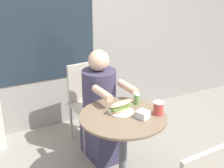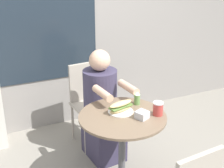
{
  "view_description": "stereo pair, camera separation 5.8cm",
  "coord_description": "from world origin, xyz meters",
  "px_view_note": "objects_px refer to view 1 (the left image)",
  "views": [
    {
      "loc": [
        -1.07,
        -1.96,
        1.9
      ],
      "look_at": [
        0.0,
        0.2,
        0.92
      ],
      "focal_mm": 50.0,
      "sensor_mm": 36.0,
      "label": 1
    },
    {
      "loc": [
        -1.02,
        -1.98,
        1.9
      ],
      "look_at": [
        0.0,
        0.2,
        0.92
      ],
      "focal_mm": 50.0,
      "sensor_mm": 36.0,
      "label": 2
    }
  ],
  "objects_px": {
    "diner_chair": "(87,96)",
    "condiment_bottle": "(137,98)",
    "seated_diner": "(101,113)",
    "drink_cup": "(158,108)",
    "sandwich_on_plate": "(121,107)",
    "cafe_table": "(123,136)"
  },
  "relations": [
    {
      "from": "cafe_table",
      "to": "drink_cup",
      "type": "bearing_deg",
      "value": -22.72
    },
    {
      "from": "drink_cup",
      "to": "condiment_bottle",
      "type": "bearing_deg",
      "value": 102.78
    },
    {
      "from": "seated_diner",
      "to": "drink_cup",
      "type": "bearing_deg",
      "value": 103.42
    },
    {
      "from": "seated_diner",
      "to": "condiment_bottle",
      "type": "bearing_deg",
      "value": 106.63
    },
    {
      "from": "diner_chair",
      "to": "drink_cup",
      "type": "height_order",
      "value": "diner_chair"
    },
    {
      "from": "sandwich_on_plate",
      "to": "condiment_bottle",
      "type": "height_order",
      "value": "condiment_bottle"
    },
    {
      "from": "diner_chair",
      "to": "sandwich_on_plate",
      "type": "relative_size",
      "value": 3.76
    },
    {
      "from": "seated_diner",
      "to": "drink_cup",
      "type": "relative_size",
      "value": 10.02
    },
    {
      "from": "diner_chair",
      "to": "seated_diner",
      "type": "distance_m",
      "value": 0.35
    },
    {
      "from": "cafe_table",
      "to": "condiment_bottle",
      "type": "height_order",
      "value": "condiment_bottle"
    },
    {
      "from": "drink_cup",
      "to": "condiment_bottle",
      "type": "xyz_separation_m",
      "value": [
        -0.06,
        0.24,
        -0.0
      ]
    },
    {
      "from": "cafe_table",
      "to": "diner_chair",
      "type": "height_order",
      "value": "diner_chair"
    },
    {
      "from": "diner_chair",
      "to": "condiment_bottle",
      "type": "height_order",
      "value": "diner_chair"
    },
    {
      "from": "cafe_table",
      "to": "condiment_bottle",
      "type": "xyz_separation_m",
      "value": [
        0.21,
        0.13,
        0.25
      ]
    },
    {
      "from": "diner_chair",
      "to": "drink_cup",
      "type": "bearing_deg",
      "value": 97.84
    },
    {
      "from": "seated_diner",
      "to": "diner_chair",
      "type": "bearing_deg",
      "value": -93.11
    },
    {
      "from": "sandwich_on_plate",
      "to": "drink_cup",
      "type": "bearing_deg",
      "value": -34.81
    },
    {
      "from": "sandwich_on_plate",
      "to": "drink_cup",
      "type": "distance_m",
      "value": 0.3
    },
    {
      "from": "diner_chair",
      "to": "sandwich_on_plate",
      "type": "xyz_separation_m",
      "value": [
        -0.02,
        -0.82,
        0.24
      ]
    },
    {
      "from": "drink_cup",
      "to": "condiment_bottle",
      "type": "relative_size",
      "value": 0.96
    },
    {
      "from": "sandwich_on_plate",
      "to": "diner_chair",
      "type": "bearing_deg",
      "value": 88.4
    },
    {
      "from": "diner_chair",
      "to": "drink_cup",
      "type": "distance_m",
      "value": 1.05
    }
  ]
}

